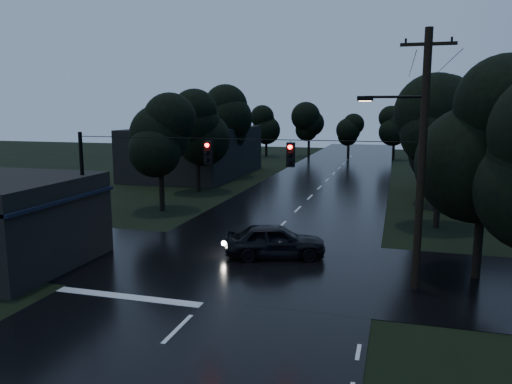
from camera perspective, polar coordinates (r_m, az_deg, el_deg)
The scene contains 16 objects.
main_road at distance 40.11m, azimuth 6.19°, elevation -0.62°, with size 12.00×120.00×0.02m, color black.
cross_street at distance 23.06m, azimuth -1.55°, elevation -8.31°, with size 60.00×9.00×0.02m, color black.
building_far_right at distance 43.82m, azimuth 25.55°, elevation 2.27°, with size 10.00×14.00×4.40m, color black.
building_far_left at distance 53.28m, azimuth -6.91°, elevation 4.61°, with size 10.00×16.00×5.00m, color black.
utility_pole_main at distance 20.02m, azimuth 18.19°, elevation 3.87°, with size 3.50×0.30×10.00m.
utility_pole_far at distance 37.09m, azimuth 18.53°, elevation 4.15°, with size 2.00×0.30×7.50m.
anchor_pole_left at distance 24.75m, azimuth -19.11°, elevation -0.44°, with size 0.18×0.18×6.00m, color black.
span_signals at distance 20.89m, azimuth -0.99°, elevation 4.53°, with size 15.00×0.37×1.12m.
tree_corner_near at distance 22.20m, azimuth 24.83°, elevation 5.89°, with size 4.48×4.48×9.44m.
tree_left_a at distance 34.68m, azimuth -10.91°, elevation 6.39°, with size 3.92×3.92×8.26m.
tree_left_b at distance 42.18m, azimuth -6.74°, elevation 7.56°, with size 4.20×4.20×8.85m.
tree_left_c at distance 51.74m, azimuth -3.07°, elevation 8.40°, with size 4.48×4.48×9.44m.
tree_right_a at distance 31.04m, azimuth 20.45°, elevation 6.29°, with size 4.20×4.20×8.85m.
tree_right_b at distance 39.05m, azimuth 20.49°, elevation 7.41°, with size 4.48×4.48×9.44m.
tree_right_c at distance 49.05m, azimuth 20.34°, elevation 8.19°, with size 4.76×4.76×10.03m.
car at distance 23.97m, azimuth 2.24°, elevation -5.58°, with size 1.92×4.77×1.63m, color black.
Camera 1 is at (6.61, -8.92, 7.11)m, focal length 35.00 mm.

